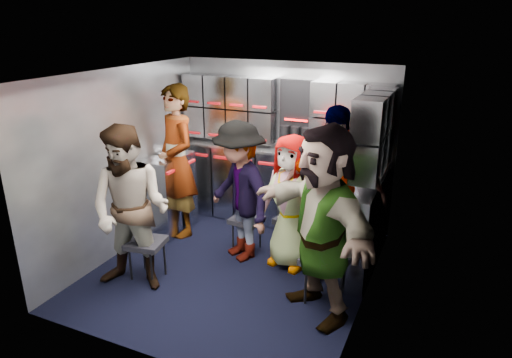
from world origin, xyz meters
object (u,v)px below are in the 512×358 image
at_px(attendant_arc_c, 292,202).
at_px(jump_seat_center, 296,222).
at_px(attendant_arc_e, 322,223).
at_px(jump_seat_near_left, 146,245).
at_px(attendant_standing, 177,162).
at_px(jump_seat_mid_left, 247,222).
at_px(attendant_arc_b, 239,192).
at_px(attendant_arc_a, 131,210).
at_px(attendant_arc_d, 332,196).
at_px(jump_seat_mid_right, 333,237).
at_px(jump_seat_near_right, 325,263).

bearing_deg(attendant_arc_c, jump_seat_center, 103.72).
distance_m(jump_seat_center, attendant_arc_e, 1.15).
height_order(jump_seat_near_left, attendant_arc_e, attendant_arc_e).
height_order(jump_seat_center, attendant_standing, attendant_standing).
distance_m(jump_seat_mid_left, attendant_arc_c, 0.70).
bearing_deg(attendant_standing, attendant_arc_b, 17.20).
relative_size(jump_seat_near_left, attendant_arc_a, 0.26).
bearing_deg(jump_seat_mid_left, attendant_arc_d, -10.13).
distance_m(jump_seat_mid_left, attendant_arc_e, 1.49).
bearing_deg(attendant_arc_c, attendant_standing, -172.91).
xyz_separation_m(jump_seat_near_left, jump_seat_mid_right, (1.72, 0.98, -0.01)).
relative_size(jump_seat_center, attendant_arc_d, 0.26).
bearing_deg(jump_seat_center, attendant_arc_d, -30.24).
height_order(jump_seat_center, jump_seat_near_right, jump_seat_center).
distance_m(attendant_arc_a, attendant_arc_c, 1.66).
bearing_deg(attendant_standing, jump_seat_center, 32.05).
bearing_deg(attendant_standing, jump_seat_mid_left, 27.42).
relative_size(jump_seat_mid_right, jump_seat_near_right, 0.93).
relative_size(jump_seat_near_left, jump_seat_mid_left, 1.06).
bearing_deg(attendant_arc_c, attendant_arc_a, -126.34).
height_order(attendant_arc_a, attendant_arc_c, attendant_arc_a).
xyz_separation_m(jump_seat_mid_left, jump_seat_mid_right, (1.04, -0.00, 0.01)).
height_order(jump_seat_mid_left, attendant_standing, attendant_standing).
relative_size(jump_seat_mid_left, attendant_arc_e, 0.23).
bearing_deg(jump_seat_center, jump_seat_near_right, -52.94).
distance_m(jump_seat_near_right, attendant_standing, 2.28).
bearing_deg(jump_seat_near_right, jump_seat_near_left, -169.09).
xyz_separation_m(jump_seat_mid_right, attendant_arc_d, (-0.00, -0.18, 0.55)).
height_order(jump_seat_near_right, attendant_arc_e, attendant_arc_e).
bearing_deg(attendant_arc_b, attendant_arc_e, 3.56).
distance_m(jump_seat_mid_right, jump_seat_near_right, 0.64).
xyz_separation_m(attendant_arc_a, attendant_arc_e, (1.81, 0.35, 0.06)).
height_order(jump_seat_mid_right, attendant_arc_a, attendant_arc_a).
bearing_deg(jump_seat_near_right, jump_seat_mid_left, 150.48).
bearing_deg(jump_seat_mid_right, attendant_arc_d, -90.00).
bearing_deg(jump_seat_center, jump_seat_near_left, -140.06).
relative_size(attendant_arc_c, attendant_arc_e, 0.82).
xyz_separation_m(attendant_standing, attendant_arc_e, (2.10, -0.90, -0.04)).
xyz_separation_m(jump_seat_center, attendant_arc_a, (-1.27, -1.24, 0.41)).
relative_size(attendant_standing, attendant_arc_c, 1.27).
bearing_deg(attendant_arc_c, jump_seat_mid_right, 25.73).
bearing_deg(jump_seat_center, attendant_arc_e, -58.90).
distance_m(jump_seat_near_left, jump_seat_mid_left, 1.20).
height_order(jump_seat_center, attendant_arc_d, attendant_arc_d).
bearing_deg(jump_seat_mid_right, attendant_arc_a, -146.05).
distance_m(jump_seat_center, attendant_standing, 1.64).
bearing_deg(jump_seat_near_left, attendant_arc_c, 34.82).
distance_m(attendant_arc_a, attendant_arc_b, 1.20).
relative_size(jump_seat_mid_left, attendant_arc_a, 0.24).
relative_size(jump_seat_near_right, attendant_arc_a, 0.28).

